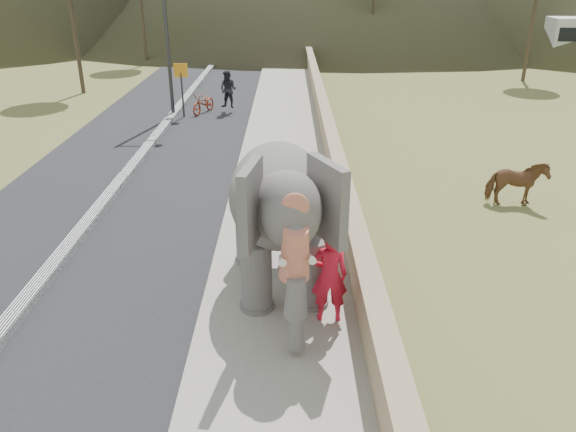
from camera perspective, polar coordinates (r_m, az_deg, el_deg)
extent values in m
plane|color=olive|center=(9.12, -1.33, -18.65)|extent=(160.00, 160.00, 0.00)
cube|color=black|center=(18.56, -16.30, 3.49)|extent=(7.00, 120.00, 0.03)
cube|color=black|center=(18.53, -16.34, 3.77)|extent=(0.35, 120.00, 0.22)
cube|color=#9E9687|center=(17.80, -0.65, 3.82)|extent=(3.00, 120.00, 0.15)
cube|color=tan|center=(17.70, 4.72, 5.25)|extent=(0.30, 120.00, 1.10)
cylinder|color=#2A2B2F|center=(25.74, -12.30, 18.48)|extent=(0.16, 0.16, 8.00)
cylinder|color=#2D2D33|center=(25.96, -10.66, 11.94)|extent=(0.08, 0.08, 2.00)
cube|color=orange|center=(25.77, -10.85, 14.33)|extent=(0.60, 0.05, 0.60)
imported|color=brown|center=(16.95, 22.17, 3.08)|extent=(1.60, 0.79, 1.33)
imported|color=#AFAEB5|center=(46.91, 26.38, 14.78)|extent=(4.55, 2.97, 1.44)
imported|color=red|center=(10.24, 4.22, -6.06)|extent=(0.67, 0.44, 1.83)
imported|color=maroon|center=(26.75, -8.57, 11.27)|extent=(1.26, 1.92, 0.95)
imported|color=black|center=(26.48, -6.09, 12.65)|extent=(1.00, 0.90, 1.70)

